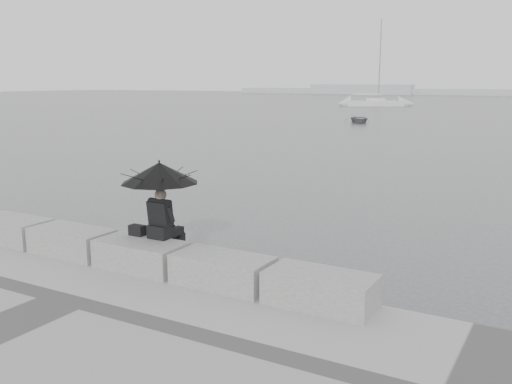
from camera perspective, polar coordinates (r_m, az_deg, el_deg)
The scene contains 10 objects.
ground at distance 10.77m, azimuth -9.68°, elevation -9.42°, with size 360.00×360.00×0.00m, color #404345.
stone_block_far_left at distance 12.64m, azimuth -23.15°, elevation -3.53°, with size 1.60×0.80×0.50m, color slate.
stone_block_left at distance 11.36m, azimuth -17.92°, elevation -4.74°, with size 1.60×0.80×0.50m, color slate.
stone_block_centre at distance 10.21m, azimuth -11.42°, elevation -6.19°, with size 1.60×0.80×0.50m, color slate.
stone_block_right at distance 9.22m, azimuth -3.34°, elevation -7.87°, with size 1.60×0.80×0.50m, color slate.
stone_block_far_right at distance 8.47m, azimuth 6.49°, elevation -9.68°, with size 1.60×0.80×0.50m, color slate.
seated_person at distance 10.06m, azimuth -9.63°, elevation 1.19°, with size 1.37×1.37×1.39m.
bag at distance 10.50m, azimuth -11.79°, elevation -3.76°, with size 0.29×0.17×0.19m, color black.
sailboat_left at distance 89.54m, azimuth 11.79°, elevation 8.74°, with size 8.53×5.97×12.90m.
dinghy at distance 53.39m, azimuth 10.25°, elevation 7.17°, with size 3.54×1.50×0.60m, color gray.
Camera 1 is at (6.48, -7.75, 3.73)m, focal length 40.00 mm.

